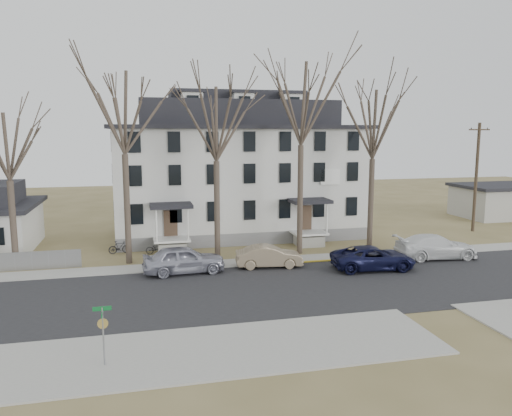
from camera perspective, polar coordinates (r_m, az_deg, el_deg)
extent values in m
plane|color=olive|center=(27.34, 9.47, -10.06)|extent=(120.00, 120.00, 0.00)
cube|color=#27272A|center=(29.09, 7.94, -8.85)|extent=(120.00, 10.00, 0.04)
cube|color=#A09F97|center=(34.53, 4.33, -5.96)|extent=(120.00, 2.00, 0.08)
cube|color=#A09F97|center=(20.87, -6.34, -16.12)|extent=(20.00, 5.00, 0.08)
cube|color=gold|center=(35.53, 12.53, -5.73)|extent=(14.00, 0.25, 0.06)
cube|color=slate|center=(43.40, -2.17, -2.22)|extent=(20.00, 10.00, 1.00)
cube|color=silver|center=(42.77, -2.21, 3.71)|extent=(20.00, 10.00, 8.00)
cube|color=black|center=(42.61, -2.24, 9.21)|extent=(20.80, 10.80, 0.30)
cube|color=black|center=(42.63, -2.25, 10.76)|extent=(16.00, 7.00, 2.00)
cube|color=black|center=(42.70, -2.26, 12.63)|extent=(11.00, 4.50, 0.80)
cube|color=white|center=(36.75, -9.60, -3.55)|extent=(2.60, 2.00, 0.16)
cube|color=white|center=(38.81, 6.07, -2.82)|extent=(2.60, 2.00, 0.16)
cube|color=white|center=(39.71, 8.48, 3.52)|extent=(1.60, 0.08, 1.20)
cube|color=#A09F97|center=(57.27, 26.05, 0.58)|extent=(8.00, 6.00, 3.00)
cube|color=black|center=(57.08, 26.17, 2.27)|extent=(8.50, 6.50, 0.30)
cylinder|color=#473B31|center=(34.02, -14.52, -0.18)|extent=(0.40, 0.40, 7.28)
cylinder|color=#473B31|center=(34.43, -4.47, -0.26)|extent=(0.40, 0.40, 6.76)
cylinder|color=#473B31|center=(35.75, 5.06, 0.91)|extent=(0.40, 0.40, 7.80)
cylinder|color=#473B31|center=(37.90, 12.97, 0.37)|extent=(0.40, 0.40, 6.76)
cylinder|color=#473B31|center=(35.02, -25.99, -1.83)|extent=(0.40, 0.40, 5.72)
cylinder|color=#3D3023|center=(47.62, 23.85, 3.18)|extent=(0.28, 0.28, 9.50)
cube|color=#3D3023|center=(47.45, 24.16, 8.17)|extent=(2.00, 0.12, 0.12)
imported|color=#A6A7B7|center=(31.40, -8.25, -5.90)|extent=(5.18, 2.36, 1.72)
imported|color=gray|center=(32.46, 1.50, -5.60)|extent=(4.44, 1.99, 1.42)
imported|color=#111334|center=(32.81, 13.24, -5.63)|extent=(5.52, 2.92, 1.48)
imported|color=white|center=(36.81, 19.86, -4.22)|extent=(5.84, 2.76, 1.65)
imported|color=black|center=(36.51, -11.21, -4.60)|extent=(1.69, 0.78, 0.86)
imported|color=black|center=(37.29, -15.33, -4.41)|extent=(1.58, 0.60, 0.93)
cylinder|color=gray|center=(20.01, -17.04, -13.95)|extent=(0.06, 0.06, 2.33)
cube|color=#0C5926|center=(19.61, -17.19, -10.92)|extent=(0.67, 0.03, 0.16)
cube|color=#0C5926|center=(19.67, -17.16, -11.44)|extent=(0.03, 0.67, 0.16)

